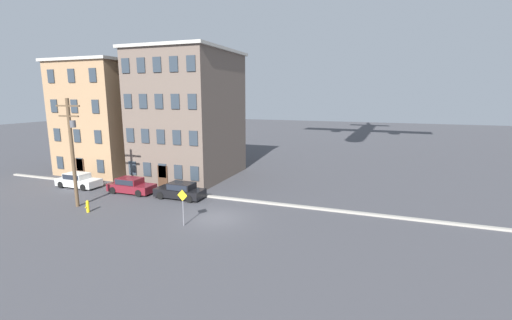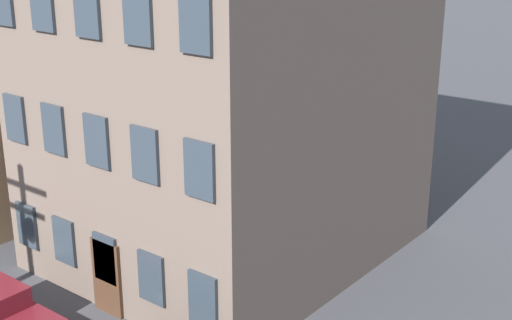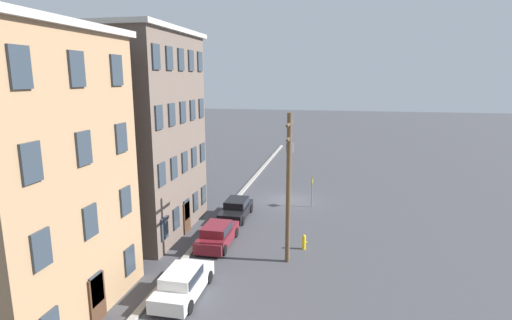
{
  "view_description": "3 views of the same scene",
  "coord_description": "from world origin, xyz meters",
  "px_view_note": "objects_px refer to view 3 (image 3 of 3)",
  "views": [
    {
      "loc": [
        11.16,
        -21.83,
        9.04
      ],
      "look_at": [
        1.31,
        4.99,
        3.6
      ],
      "focal_mm": 24.0,
      "sensor_mm": 36.0,
      "label": 1
    },
    {
      "loc": [
        5.35,
        -5.37,
        10.5
      ],
      "look_at": [
        -1.06,
        2.73,
        7.04
      ],
      "focal_mm": 50.0,
      "sensor_mm": 36.0,
      "label": 2
    },
    {
      "loc": [
        -33.85,
        -4.2,
        10.71
      ],
      "look_at": [
        0.06,
        2.85,
        3.52
      ],
      "focal_mm": 28.0,
      "sensor_mm": 36.0,
      "label": 3
    }
  ],
  "objects_px": {
    "car_maroon": "(217,234)",
    "utility_pole": "(289,180)",
    "caution_sign": "(312,187)",
    "car_white": "(183,282)",
    "car_black": "(236,208)",
    "fire_hydrant": "(304,242)"
  },
  "relations": [
    {
      "from": "caution_sign",
      "to": "utility_pole",
      "type": "bearing_deg",
      "value": 176.16
    },
    {
      "from": "utility_pole",
      "to": "fire_hydrant",
      "type": "xyz_separation_m",
      "value": [
        1.91,
        -0.81,
        -4.47
      ]
    },
    {
      "from": "caution_sign",
      "to": "utility_pole",
      "type": "height_order",
      "value": "utility_pole"
    },
    {
      "from": "caution_sign",
      "to": "utility_pole",
      "type": "xyz_separation_m",
      "value": [
        -10.5,
        0.7,
        3.2
      ]
    },
    {
      "from": "caution_sign",
      "to": "utility_pole",
      "type": "relative_size",
      "value": 0.3
    },
    {
      "from": "car_black",
      "to": "caution_sign",
      "type": "relative_size",
      "value": 1.65
    },
    {
      "from": "caution_sign",
      "to": "car_maroon",
      "type": "bearing_deg",
      "value": 148.9
    },
    {
      "from": "caution_sign",
      "to": "car_white",
      "type": "bearing_deg",
      "value": 160.96
    },
    {
      "from": "car_maroon",
      "to": "fire_hydrant",
      "type": "xyz_separation_m",
      "value": [
        0.49,
        -5.58,
        -0.27
      ]
    },
    {
      "from": "car_white",
      "to": "utility_pole",
      "type": "xyz_separation_m",
      "value": [
        4.89,
        -4.61,
        4.21
      ]
    },
    {
      "from": "car_black",
      "to": "utility_pole",
      "type": "xyz_separation_m",
      "value": [
        -6.72,
        -4.87,
        4.21
      ]
    },
    {
      "from": "car_maroon",
      "to": "caution_sign",
      "type": "distance_m",
      "value": 10.65
    },
    {
      "from": "car_maroon",
      "to": "caution_sign",
      "type": "relative_size",
      "value": 1.65
    },
    {
      "from": "utility_pole",
      "to": "fire_hydrant",
      "type": "height_order",
      "value": "utility_pole"
    },
    {
      "from": "car_maroon",
      "to": "fire_hydrant",
      "type": "relative_size",
      "value": 4.58
    },
    {
      "from": "car_black",
      "to": "fire_hydrant",
      "type": "height_order",
      "value": "car_black"
    },
    {
      "from": "car_white",
      "to": "fire_hydrant",
      "type": "bearing_deg",
      "value": -38.54
    },
    {
      "from": "car_maroon",
      "to": "utility_pole",
      "type": "relative_size",
      "value": 0.5
    },
    {
      "from": "car_maroon",
      "to": "utility_pole",
      "type": "xyz_separation_m",
      "value": [
        -1.42,
        -4.77,
        4.21
      ]
    },
    {
      "from": "car_black",
      "to": "utility_pole",
      "type": "distance_m",
      "value": 9.3
    },
    {
      "from": "utility_pole",
      "to": "car_maroon",
      "type": "bearing_deg",
      "value": 73.45
    },
    {
      "from": "car_white",
      "to": "fire_hydrant",
      "type": "distance_m",
      "value": 8.7
    }
  ]
}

